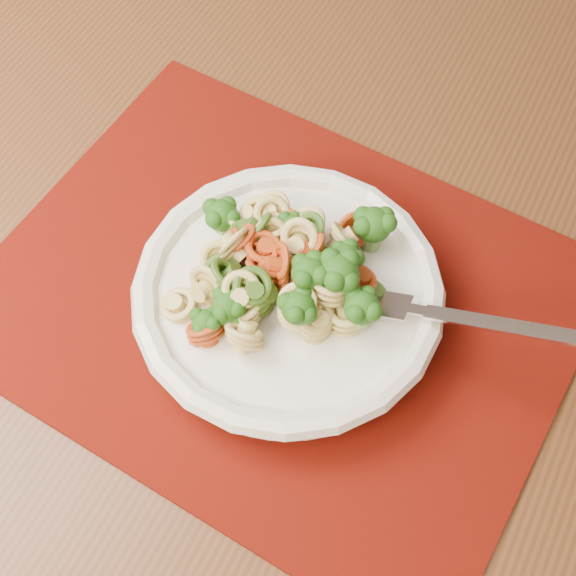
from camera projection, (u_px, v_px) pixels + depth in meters
The scene contains 5 objects.
dining_table at pixel (293, 251), 0.78m from camera, with size 1.51×1.11×0.73m.
placemat at pixel (278, 301), 0.63m from camera, with size 0.45×0.35×0.00m, color #511003.
pasta_bowl at pixel (288, 296), 0.60m from camera, with size 0.23×0.23×0.04m.
pasta_broccoli_heap at pixel (288, 284), 0.58m from camera, with size 0.20×0.20×0.06m, color #D8B66B, non-canonical shape.
fork at pixel (393, 306), 0.58m from camera, with size 0.19×0.02×0.01m, color silver, non-canonical shape.
Camera 1 is at (0.45, 0.45, 1.29)m, focal length 50.00 mm.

